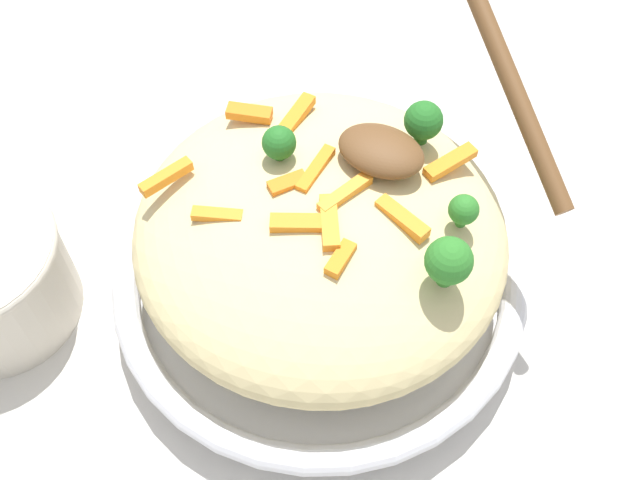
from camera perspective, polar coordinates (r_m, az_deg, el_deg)
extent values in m
plane|color=beige|center=(0.58, 0.00, -3.93)|extent=(2.40, 2.40, 0.00)
cylinder|color=silver|center=(0.57, 0.00, -3.35)|extent=(0.27, 0.27, 0.02)
torus|color=silver|center=(0.55, 0.00, -2.24)|extent=(0.29, 0.29, 0.02)
torus|color=black|center=(0.55, 0.00, -2.03)|extent=(0.28, 0.28, 0.00)
ellipsoid|color=#DBC689|center=(0.52, 0.00, 0.45)|extent=(0.25, 0.24, 0.08)
cube|color=orange|center=(0.51, 3.41, 6.65)|extent=(0.03, 0.01, 0.01)
cube|color=orange|center=(0.47, -1.75, 1.42)|extent=(0.04, 0.03, 0.01)
cube|color=orange|center=(0.53, -1.72, 8.97)|extent=(0.01, 0.04, 0.01)
cube|color=orange|center=(0.49, -7.42, 1.80)|extent=(0.03, 0.02, 0.01)
cube|color=orange|center=(0.48, 5.95, 1.55)|extent=(0.04, 0.02, 0.01)
cube|color=orange|center=(0.46, 1.49, -1.40)|extent=(0.01, 0.02, 0.01)
cube|color=orange|center=(0.48, 1.81, 3.33)|extent=(0.02, 0.04, 0.01)
cube|color=orange|center=(0.51, -11.04, 4.49)|extent=(0.02, 0.04, 0.01)
cube|color=orange|center=(0.51, 9.38, 5.58)|extent=(0.03, 0.04, 0.01)
cube|color=orange|center=(0.50, -0.31, 5.09)|extent=(0.01, 0.04, 0.01)
cube|color=orange|center=(0.54, -5.12, 9.11)|extent=(0.03, 0.02, 0.01)
cube|color=orange|center=(0.49, -2.44, 3.97)|extent=(0.02, 0.03, 0.01)
cube|color=orange|center=(0.47, 0.69, 1.26)|extent=(0.03, 0.04, 0.01)
cylinder|color=#205B1C|center=(0.52, 7.31, 7.52)|extent=(0.01, 0.01, 0.01)
sphere|color=#236B23|center=(0.51, 7.48, 8.55)|extent=(0.03, 0.03, 0.03)
cylinder|color=#296820|center=(0.46, 9.02, -2.53)|extent=(0.01, 0.01, 0.01)
sphere|color=#2D7A28|center=(0.45, 9.28, -1.49)|extent=(0.03, 0.03, 0.03)
cylinder|color=#205B1C|center=(0.50, -2.92, 6.19)|extent=(0.01, 0.01, 0.01)
sphere|color=#236B23|center=(0.50, -2.97, 7.02)|extent=(0.02, 0.02, 0.02)
cylinder|color=#296820|center=(0.49, 10.13, 1.44)|extent=(0.01, 0.01, 0.01)
sphere|color=#2D7A28|center=(0.48, 10.32, 2.17)|extent=(0.02, 0.02, 0.02)
ellipsoid|color=brown|center=(0.50, 4.43, 6.43)|extent=(0.06, 0.04, 0.02)
cylinder|color=brown|center=(0.50, 13.46, 11.38)|extent=(0.13, 0.12, 0.08)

